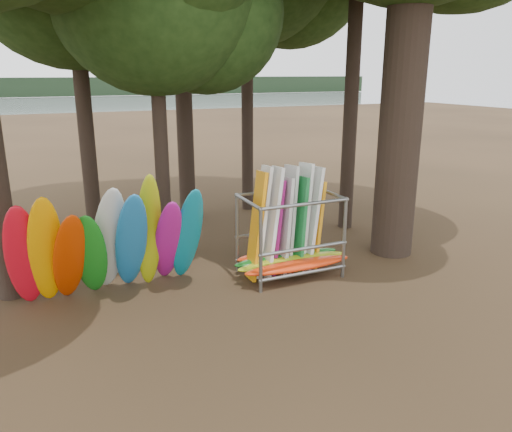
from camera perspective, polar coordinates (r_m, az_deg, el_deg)
name	(u,v)px	position (r m, az deg, el deg)	size (l,w,h in m)	color
ground	(252,290)	(12.32, -0.50, -8.47)	(120.00, 120.00, 0.00)	#47331E
lake	(69,113)	(70.61, -20.62, 10.97)	(160.00, 160.00, 0.00)	gray
far_shore	(51,87)	(120.41, -22.42, 13.47)	(160.00, 4.00, 4.00)	black
kayak_row	(110,246)	(11.88, -16.37, -3.29)	(4.36, 2.12, 3.13)	red
storage_rack	(289,237)	(12.95, 3.83, -2.43)	(3.10, 1.51, 2.89)	gray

